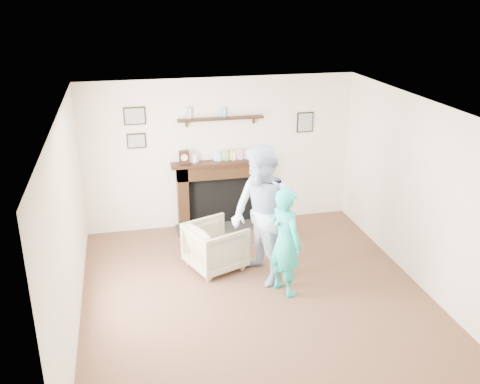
% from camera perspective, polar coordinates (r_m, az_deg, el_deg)
% --- Properties ---
extents(ground, '(5.00, 5.00, 0.00)m').
position_cam_1_polar(ground, '(7.16, 1.85, -11.29)').
color(ground, brown).
rests_on(ground, ground).
extents(room_shell, '(4.54, 5.02, 2.52)m').
position_cam_1_polar(room_shell, '(7.07, 0.59, 2.88)').
color(room_shell, white).
rests_on(room_shell, ground).
extents(armchair, '(0.96, 0.95, 0.68)m').
position_cam_1_polar(armchair, '(7.89, -2.58, -7.98)').
color(armchair, tan).
rests_on(armchair, ground).
extents(man, '(0.97, 1.11, 1.92)m').
position_cam_1_polar(man, '(7.60, 2.16, -9.22)').
color(man, '#ACB7D7').
rests_on(man, ground).
extents(woman, '(0.54, 0.64, 1.48)m').
position_cam_1_polar(woman, '(7.34, 4.68, -10.47)').
color(woman, '#20BAAF').
rests_on(woman, ground).
extents(pedestal_table, '(0.30, 0.30, 0.97)m').
position_cam_1_polar(pedestal_table, '(8.31, 4.76, -1.92)').
color(pedestal_table, black).
rests_on(pedestal_table, ground).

